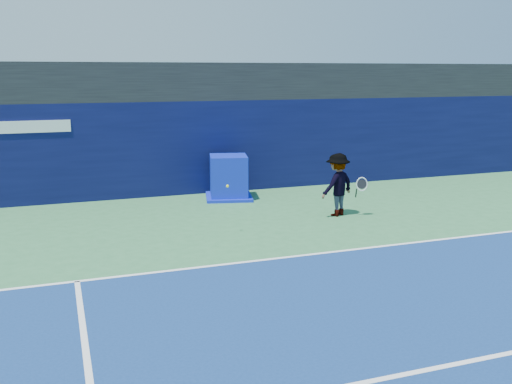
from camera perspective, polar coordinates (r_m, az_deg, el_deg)
ground at (r=10.17m, az=13.33°, el=-11.08°), size 80.00×80.00×0.00m
baseline at (r=12.62m, az=5.96°, el=-6.18°), size 24.00×0.10×0.01m
service_line at (r=8.72m, az=20.67°, el=-15.54°), size 24.00×0.10×0.01m
stadium_band at (r=20.00m, az=-4.46°, el=11.01°), size 36.00×3.00×1.20m
back_wall_assembly at (r=19.18m, az=-3.59°, el=4.69°), size 36.00×1.03×3.00m
equipment_cart at (r=17.90m, az=-2.75°, el=1.32°), size 1.70×1.70×1.36m
tennis_player at (r=15.85m, az=8.16°, el=0.73°), size 1.39×1.02×1.74m
tennis_ball at (r=13.84m, az=-2.87°, el=0.60°), size 0.07×0.07×0.07m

